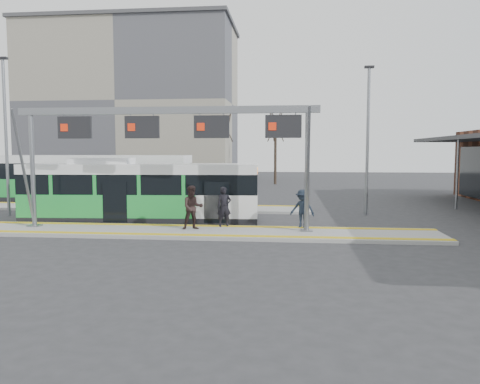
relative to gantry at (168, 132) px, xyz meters
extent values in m
plane|color=#2D2D30|center=(0.35, -0.25, -4.30)|extent=(120.00, 120.00, 0.00)
cube|color=gray|center=(0.35, -0.25, -4.22)|extent=(22.00, 3.00, 0.15)
cube|color=gray|center=(-3.65, 7.75, -4.22)|extent=(20.00, 3.00, 0.15)
cube|color=gold|center=(0.35, 0.90, -4.14)|extent=(22.00, 0.35, 0.02)
cube|color=gold|center=(0.35, -1.40, -4.14)|extent=(22.00, 0.35, 0.02)
cube|color=gold|center=(-3.65, 8.90, -4.14)|extent=(20.00, 0.35, 0.02)
cylinder|color=slate|center=(-6.15, 0.05, -1.62)|extent=(0.20, 0.20, 5.05)
cube|color=slate|center=(-6.15, 0.05, -4.12)|extent=(0.50, 0.50, 0.06)
cylinder|color=slate|center=(-6.15, -0.65, -1.62)|extent=(0.12, 1.46, 4.90)
cylinder|color=slate|center=(5.85, 0.05, -1.62)|extent=(0.20, 0.20, 5.05)
cube|color=slate|center=(5.85, 0.05, -4.12)|extent=(0.50, 0.50, 0.06)
cylinder|color=slate|center=(5.85, -0.65, -1.62)|extent=(0.12, 1.46, 4.90)
cube|color=slate|center=(-0.15, 0.05, 0.90)|extent=(13.00, 0.25, 0.30)
cube|color=black|center=(-4.15, 0.05, 0.20)|extent=(1.50, 0.12, 0.95)
cube|color=red|center=(-4.60, -0.02, 0.20)|extent=(0.32, 0.02, 0.32)
cube|color=black|center=(-1.15, 0.05, 0.20)|extent=(1.50, 0.12, 0.95)
cube|color=red|center=(-1.60, -0.02, 0.20)|extent=(0.32, 0.02, 0.32)
cube|color=black|center=(1.85, 0.05, 0.20)|extent=(1.50, 0.12, 0.95)
cube|color=red|center=(1.40, -0.02, 0.20)|extent=(0.32, 0.02, 0.32)
cube|color=black|center=(4.85, 0.05, 0.20)|extent=(1.50, 0.12, 0.95)
cube|color=red|center=(4.40, -0.02, 0.20)|extent=(0.32, 0.02, 0.32)
cylinder|color=slate|center=(15.15, 9.75, -2.15)|extent=(0.14, 0.14, 4.30)
cube|color=gray|center=(-13.65, 35.75, 4.70)|extent=(24.00, 12.00, 18.00)
cube|color=#3F3F42|center=(-13.65, 35.75, 13.90)|extent=(24.50, 12.50, 0.40)
cube|color=black|center=(-2.15, 2.84, -4.13)|extent=(11.58, 3.14, 0.33)
cube|color=green|center=(-2.15, 2.84, -3.42)|extent=(11.58, 3.14, 1.10)
cube|color=black|center=(-2.15, 2.84, -2.39)|extent=(11.57, 3.06, 0.95)
cube|color=white|center=(-2.15, 2.84, -1.68)|extent=(11.58, 3.14, 0.48)
cube|color=orange|center=(3.56, 3.19, -1.77)|extent=(0.16, 1.70, 0.27)
cube|color=white|center=(-4.05, 2.72, -1.29)|extent=(2.96, 1.88, 0.29)
cylinder|color=black|center=(-6.08, 1.53, -3.82)|extent=(0.97, 0.34, 0.95)
cylinder|color=black|center=(-6.21, 3.66, -3.82)|extent=(0.97, 0.34, 0.95)
cylinder|color=black|center=(1.35, 1.99, -3.82)|extent=(0.97, 0.34, 0.95)
cylinder|color=black|center=(1.22, 4.12, -3.82)|extent=(0.97, 0.34, 0.95)
cube|color=black|center=(-8.08, 11.48, -4.11)|extent=(12.82, 2.79, 0.37)
cube|color=green|center=(-8.08, 11.48, -3.31)|extent=(12.82, 2.79, 1.23)
cube|color=black|center=(-8.08, 11.48, -2.17)|extent=(12.82, 2.71, 1.07)
cube|color=white|center=(-8.08, 11.48, -1.36)|extent=(12.82, 2.79, 0.53)
cylinder|color=black|center=(-12.56, 10.24, -3.77)|extent=(1.07, 0.33, 1.07)
cylinder|color=black|center=(-12.57, 12.66, -3.77)|extent=(1.07, 0.33, 1.07)
cylinder|color=black|center=(-4.23, 10.29, -3.77)|extent=(1.07, 0.33, 1.07)
cylinder|color=black|center=(-4.25, 12.71, -3.77)|extent=(1.07, 0.33, 1.07)
cube|color=black|center=(-15.50, 13.47, -4.12)|extent=(12.15, 2.88, 0.37)
cube|color=#1B58A5|center=(-15.50, 13.47, -3.33)|extent=(12.15, 2.88, 1.21)
cube|color=black|center=(-15.50, 13.47, -2.19)|extent=(12.15, 2.80, 1.05)
cube|color=white|center=(-15.50, 13.47, -1.40)|extent=(12.15, 2.88, 0.53)
cylinder|color=black|center=(-11.89, 12.22, -3.77)|extent=(1.06, 0.33, 1.05)
cylinder|color=black|center=(-11.85, 14.61, -3.77)|extent=(1.06, 0.33, 1.05)
imported|color=black|center=(2.26, 0.85, -3.27)|extent=(0.75, 0.62, 1.77)
imported|color=black|center=(1.02, -0.02, -3.22)|extent=(1.09, 0.97, 1.87)
imported|color=black|center=(5.69, 0.85, -3.31)|extent=(1.22, 0.93, 1.67)
cylinder|color=#382B21|center=(-1.98, 31.99, -0.78)|extent=(0.28, 0.28, 7.04)
cylinder|color=#382B21|center=(3.65, 30.02, -0.79)|extent=(0.28, 0.28, 7.02)
cylinder|color=#382B21|center=(-21.30, 32.74, -0.57)|extent=(0.28, 0.28, 7.45)
cylinder|color=slate|center=(-9.91, 4.09, -0.13)|extent=(0.16, 0.16, 8.34)
cube|color=black|center=(-9.91, 4.09, 4.05)|extent=(0.50, 0.25, 0.12)
cylinder|color=slate|center=(9.33, 6.60, -0.31)|extent=(0.16, 0.16, 7.98)
cube|color=black|center=(9.33, 6.60, 3.68)|extent=(0.50, 0.25, 0.12)
camera|label=1|loc=(5.10, -19.48, -0.82)|focal=35.00mm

